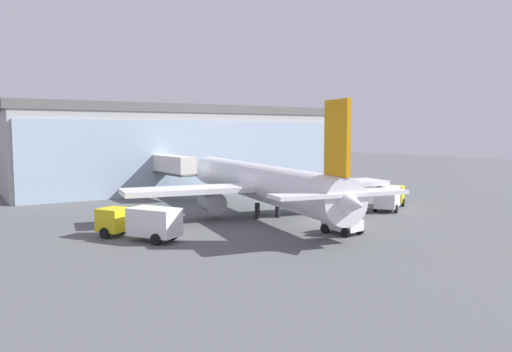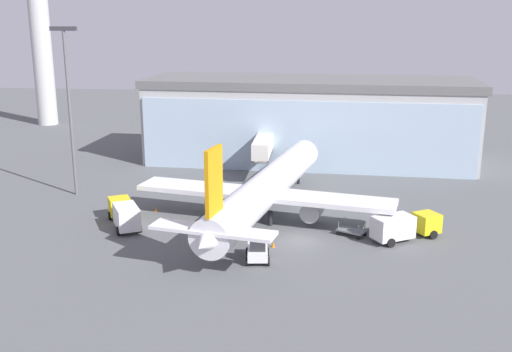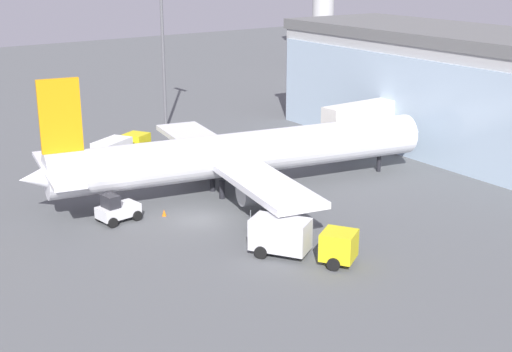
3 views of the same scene
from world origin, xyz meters
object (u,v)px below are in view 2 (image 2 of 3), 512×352
Objects in this scene: catering_truck at (124,213)px; safety_cone_wingtip at (156,209)px; safety_cone_nose at (273,244)px; airplane at (266,189)px; pushback_tug at (258,251)px; apron_light_mast at (69,99)px; control_tower at (38,6)px; baggage_cart at (351,231)px; jet_bridge at (264,145)px; fuel_truck at (404,226)px.

catering_truck is 13.58× the size of safety_cone_wingtip.
safety_cone_nose is (16.10, -4.21, -1.19)m from catering_truck.
airplane is 11.10× the size of pushback_tug.
apron_light_mast is 32.77m from pushback_tug.
safety_cone_wingtip is at bearing -55.05° from control_tower.
control_tower reaches higher than baggage_cart.
pushback_tug is (14.95, -7.74, -0.49)m from catering_truck.
catering_truck is (-12.74, -23.08, -2.74)m from jet_bridge.
control_tower is 86.14m from baggage_cart.
control_tower is at bearing 30.79° from pushback_tug.
apron_light_mast is 17.45m from safety_cone_wingtip.
control_tower is 12.20× the size of baggage_cart.
fuel_truck is at bearing 21.52° from baggage_cart.
catering_truck is at bearing -110.51° from safety_cone_wingtip.
catering_truck is 28.89m from fuel_truck.
safety_cone_wingtip is at bearing -48.87° from catering_truck.
safety_cone_nose is at bearing -33.77° from safety_cone_wingtip.
catering_truck reaches higher than pushback_tug.
jet_bridge is 31.07m from pushback_tug.
apron_light_mast is at bearing 86.98° from airplane.
airplane is at bearing -15.08° from apron_light_mast.
baggage_cart is at bearing -118.80° from catering_truck.
airplane is 68.21× the size of safety_cone_wingtip.
apron_light_mast is 6.04× the size of pushback_tug.
baggage_cart is (23.78, -0.19, -0.97)m from catering_truck.
fuel_truck is at bearing -12.81° from safety_cone_wingtip.
fuel_truck is (14.23, -5.07, -1.94)m from airplane.
apron_light_mast reaches higher than catering_truck.
jet_bridge is 0.35× the size of airplane.
baggage_cart is at bearing 27.65° from safety_cone_nose.
fuel_truck reaches higher than safety_cone_wingtip.
jet_bridge is at bearing 58.86° from safety_cone_wingtip.
apron_light_mast reaches higher than baggage_cart.
apron_light_mast reaches higher than jet_bridge.
airplane is 12.20m from pushback_tug.
jet_bridge is 21.20m from safety_cone_wingtip.
baggage_cart is (11.04, -23.26, -3.71)m from jet_bridge.
safety_cone_nose is (1.46, -8.41, -3.13)m from airplane.
control_tower is 68.77m from safety_cone_wingtip.
pushback_tug is at bearing -36.87° from apron_light_mast.
pushback_tug is at bearing 175.38° from fuel_truck.
apron_light_mast is at bearing 46.76° from pushback_tug.
catering_truck is 1.01× the size of fuel_truck.
jet_bridge reaches higher than pushback_tug.
apron_light_mast is 37.13× the size of safety_cone_wingtip.
safety_cone_nose is at bearing -30.10° from apron_light_mast.
jet_bridge is 3.90× the size of pushback_tug.
control_tower is 5.27× the size of catering_truck.
pushback_tug is 3.79m from safety_cone_nose.
control_tower is 76.22m from airplane.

